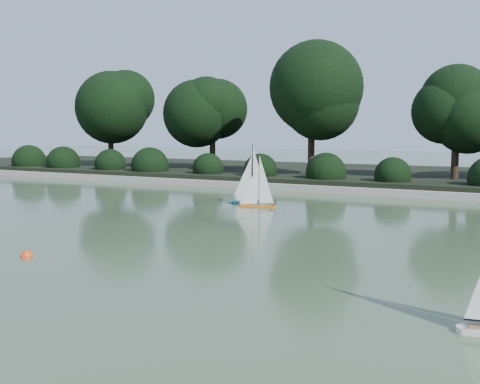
{
  "coord_description": "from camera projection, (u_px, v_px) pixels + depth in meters",
  "views": [
    {
      "loc": [
        3.86,
        -5.71,
        1.66
      ],
      "look_at": [
        -0.58,
        2.24,
        0.7
      ],
      "focal_mm": 45.0,
      "sensor_mm": 36.0,
      "label": 1
    }
  ],
  "objects": [
    {
      "name": "ground",
      "position": [
        190.0,
        272.0,
        7.0
      ],
      "size": [
        80.0,
        80.0,
        0.0
      ],
      "primitive_type": "plane",
      "color": "#2E4227",
      "rests_on": "ground"
    },
    {
      "name": "shrub_hedge",
      "position": [
        404.0,
        176.0,
        15.55
      ],
      "size": [
        29.1,
        1.1,
        1.1
      ],
      "color": "black",
      "rests_on": "ground"
    },
    {
      "name": "pond_coping",
      "position": [
        394.0,
        193.0,
        14.81
      ],
      "size": [
        40.0,
        0.35,
        0.18
      ],
      "primitive_type": "cube",
      "color": "gray",
      "rests_on": "ground"
    },
    {
      "name": "race_buoy",
      "position": [
        27.0,
        257.0,
        7.82
      ],
      "size": [
        0.16,
        0.16,
        0.16
      ],
      "primitive_type": "sphere",
      "color": "#F03B0C",
      "rests_on": "ground"
    },
    {
      "name": "tree_line",
      "position": [
        467.0,
        92.0,
        16.06
      ],
      "size": [
        26.31,
        3.93,
        4.39
      ],
      "color": "black",
      "rests_on": "ground"
    },
    {
      "name": "far_bank",
      "position": [
        429.0,
        179.0,
        18.27
      ],
      "size": [
        40.0,
        8.0,
        0.3
      ],
      "primitive_type": "cube",
      "color": "black",
      "rests_on": "ground"
    },
    {
      "name": "sailboat_teal",
      "position": [
        248.0,
        194.0,
        13.36
      ],
      "size": [
        1.03,
        0.39,
        1.41
      ],
      "color": "#096B7D",
      "rests_on": "ground"
    },
    {
      "name": "sailboat_orange",
      "position": [
        254.0,
        198.0,
        12.82
      ],
      "size": [
        0.89,
        0.37,
        1.22
      ],
      "color": "#E05905",
      "rests_on": "ground"
    }
  ]
}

